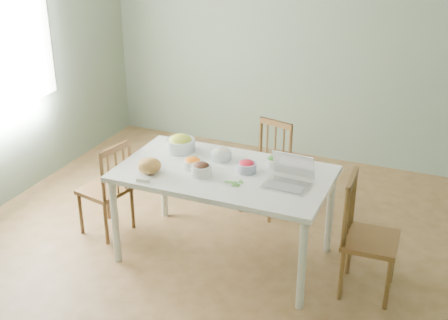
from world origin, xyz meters
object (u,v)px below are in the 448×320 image
at_px(bowl_squash, 181,143).
at_px(laptop, 287,173).
at_px(chair_right, 371,238).
at_px(dining_table, 224,215).
at_px(chair_left, 105,187).
at_px(bread_boule, 149,166).
at_px(chair_far, 265,169).

height_order(bowl_squash, laptop, laptop).
bearing_deg(bowl_squash, chair_right, -8.12).
distance_m(dining_table, laptop, 0.74).
bearing_deg(dining_table, chair_left, -178.39).
height_order(chair_right, bowl_squash, chair_right).
relative_size(bread_boule, laptop, 0.56).
xyz_separation_m(dining_table, bowl_squash, (-0.50, 0.23, 0.47)).
height_order(chair_right, laptop, laptop).
bearing_deg(dining_table, laptop, -6.75).
bearing_deg(chair_far, laptop, -48.27).
height_order(dining_table, bread_boule, bread_boule).
relative_size(chair_left, chair_right, 0.93).
bearing_deg(chair_far, bowl_squash, -115.95).
bearing_deg(dining_table, chair_right, -0.57).
xyz_separation_m(chair_right, laptop, (-0.66, -0.05, 0.43)).
xyz_separation_m(bread_boule, laptop, (1.07, 0.19, 0.05)).
distance_m(chair_right, bowl_squash, 1.77).
xyz_separation_m(chair_far, bowl_squash, (-0.55, -0.65, 0.43)).
bearing_deg(chair_right, dining_table, 86.76).
distance_m(bread_boule, laptop, 1.09).
bearing_deg(chair_right, chair_left, 87.82).
xyz_separation_m(bread_boule, bowl_squash, (0.03, 0.48, 0.01)).
height_order(dining_table, chair_left, chair_left).
distance_m(chair_right, bread_boule, 1.79).
distance_m(chair_left, chair_right, 2.34).
relative_size(dining_table, laptop, 5.11).
distance_m(chair_left, laptop, 1.74).
xyz_separation_m(dining_table, chair_left, (-1.14, -0.03, 0.04)).
distance_m(chair_far, laptop, 1.16).
bearing_deg(chair_right, bread_boule, 95.19).
bearing_deg(chair_left, dining_table, 103.34).
bearing_deg(chair_far, chair_right, -23.47).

